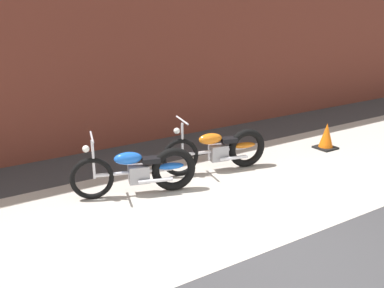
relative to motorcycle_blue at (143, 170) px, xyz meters
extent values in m
plane|color=#38383A|center=(0.41, -2.45, -0.40)|extent=(80.00, 80.00, 0.00)
cube|color=#B2ADA3|center=(0.41, -0.70, -0.40)|extent=(36.00, 3.50, 0.01)
cube|color=brown|center=(0.41, 2.75, 2.30)|extent=(36.00, 0.50, 5.39)
torus|color=black|center=(-0.77, 0.25, -0.06)|extent=(0.67, 0.29, 0.68)
torus|color=black|center=(0.47, -0.15, -0.03)|extent=(0.73, 0.35, 0.73)
cylinder|color=silver|center=(-0.15, 0.05, -0.02)|extent=(1.19, 0.44, 0.06)
cube|color=#99999E|center=(-0.07, 0.03, -0.06)|extent=(0.37, 0.31, 0.28)
ellipsoid|color=blue|center=(-0.22, 0.08, 0.22)|extent=(0.48, 0.32, 0.20)
ellipsoid|color=blue|center=(0.42, -0.14, 0.03)|extent=(0.47, 0.31, 0.10)
cube|color=black|center=(0.12, -0.04, 0.16)|extent=(0.33, 0.28, 0.08)
cylinder|color=silver|center=(-0.73, 0.24, 0.25)|extent=(0.06, 0.06, 0.62)
cylinder|color=silver|center=(-0.73, 0.24, 0.61)|extent=(0.21, 0.56, 0.03)
sphere|color=white|center=(-0.82, 0.27, 0.43)|extent=(0.11, 0.11, 0.11)
cylinder|color=silver|center=(0.11, -0.19, -0.14)|extent=(0.54, 0.23, 0.06)
torus|color=black|center=(0.91, 0.34, -0.06)|extent=(0.68, 0.23, 0.68)
torus|color=black|center=(2.17, 0.05, -0.03)|extent=(0.74, 0.29, 0.73)
cylinder|color=silver|center=(1.54, 0.20, -0.02)|extent=(1.22, 0.33, 0.06)
cube|color=#99999E|center=(1.62, 0.18, -0.06)|extent=(0.36, 0.29, 0.28)
ellipsoid|color=orange|center=(1.46, 0.22, 0.22)|extent=(0.47, 0.28, 0.20)
ellipsoid|color=orange|center=(2.13, 0.06, 0.03)|extent=(0.47, 0.28, 0.10)
cube|color=black|center=(1.81, 0.13, 0.16)|extent=(0.32, 0.26, 0.08)
cylinder|color=silver|center=(0.95, 0.34, 0.25)|extent=(0.05, 0.05, 0.62)
cylinder|color=silver|center=(0.95, 0.34, 0.61)|extent=(0.16, 0.57, 0.03)
sphere|color=white|center=(0.85, 0.36, 0.43)|extent=(0.11, 0.11, 0.11)
cylinder|color=silver|center=(1.82, -0.02, -0.14)|extent=(0.55, 0.18, 0.06)
cone|color=orange|center=(4.27, -0.03, -0.12)|extent=(0.32, 0.32, 0.55)
cube|color=black|center=(4.27, -0.03, -0.38)|extent=(0.40, 0.40, 0.04)
camera|label=1|loc=(-3.16, -6.15, 2.60)|focal=43.24mm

